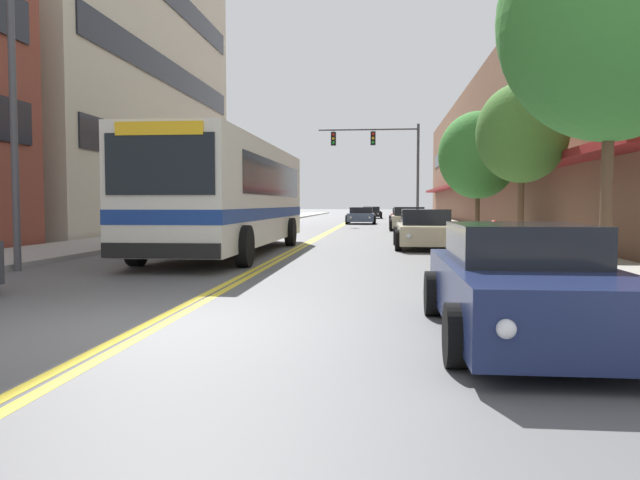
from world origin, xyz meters
TOP-DOWN VIEW (x-y plane):
  - ground_plane at (0.00, 37.00)m, footprint 240.00×240.00m
  - sidewalk_left at (-7.13, 37.00)m, footprint 3.26×106.00m
  - sidewalk_right at (7.13, 37.00)m, footprint 3.26×106.00m
  - centre_line at (0.00, 37.00)m, footprint 0.34×106.00m
  - storefront_row_right at (12.99, 37.00)m, footprint 9.10×68.00m
  - city_bus at (-1.76, 11.38)m, footprint 2.96×12.20m
  - car_charcoal_parked_left_mid at (-4.40, 31.21)m, footprint 2.14×4.93m
  - car_navy_parked_right_foreground at (4.39, -0.18)m, footprint 1.97×4.49m
  - car_red_parked_right_mid at (4.30, 38.89)m, footprint 1.98×4.24m
  - car_champagne_parked_right_far at (4.30, 28.12)m, footprint 2.18×4.28m
  - car_beige_parked_right_end at (4.28, 14.14)m, footprint 2.09×4.71m
  - car_black_moving_lead at (1.70, 56.66)m, footprint 2.18×4.60m
  - car_slate_blue_moving_second at (1.24, 39.11)m, footprint 2.18×4.22m
  - traffic_signal_mast at (2.92, 35.61)m, footprint 6.86×0.38m
  - street_lamp_left_near at (-4.91, 5.81)m, footprint 2.71×0.28m
  - street_tree_right_near at (6.57, 3.57)m, footprint 3.70×3.70m
  - street_tree_right_mid at (6.94, 11.81)m, footprint 2.70×2.70m
  - street_tree_right_far at (6.94, 20.43)m, footprint 3.44×3.44m
  - fire_hydrant at (5.95, 10.57)m, footprint 0.30×0.22m

SIDE VIEW (x-z plane):
  - ground_plane at x=0.00m, z-range 0.00..0.00m
  - centre_line at x=0.00m, z-range 0.00..0.01m
  - sidewalk_left at x=-7.13m, z-range 0.00..0.14m
  - sidewalk_right at x=7.13m, z-range 0.00..0.14m
  - car_red_parked_right_mid at x=4.30m, z-range -0.04..1.15m
  - car_black_moving_lead at x=1.70m, z-range -0.03..1.16m
  - car_charcoal_parked_left_mid at x=-4.40m, z-range -0.03..1.18m
  - car_slate_blue_moving_second at x=1.24m, z-range -0.03..1.20m
  - fire_hydrant at x=5.95m, z-range 0.13..1.04m
  - car_navy_parked_right_foreground at x=4.39m, z-range -0.04..1.24m
  - car_beige_parked_right_end at x=4.28m, z-range -0.05..1.27m
  - car_champagne_parked_right_far at x=4.30m, z-range -0.05..1.27m
  - city_bus at x=-1.76m, z-range 0.21..3.47m
  - street_tree_right_mid at x=6.94m, z-range 1.12..6.07m
  - street_tree_right_far at x=6.94m, z-range 0.92..6.29m
  - street_tree_right_near at x=6.57m, z-range 1.33..7.81m
  - street_lamp_left_near at x=-4.91m, z-range 0.80..8.71m
  - traffic_signal_mast at x=2.92m, z-range 1.49..8.38m
  - storefront_row_right at x=12.99m, z-range 0.00..10.21m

